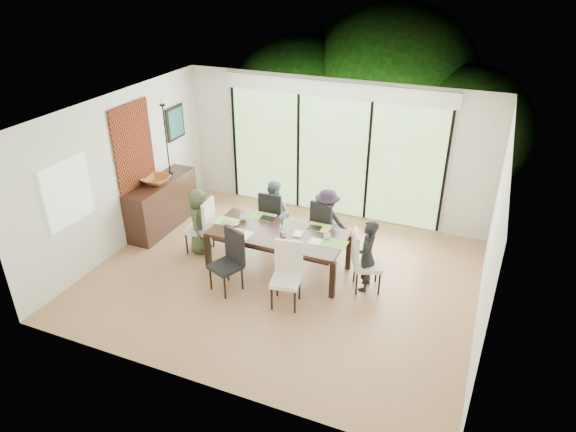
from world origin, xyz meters
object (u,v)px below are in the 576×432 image
at_px(vase, 282,228).
at_px(laptop, 229,225).
at_px(chair_right_end, 368,261).
at_px(chair_far_right, 327,225).
at_px(person_right_end, 367,256).
at_px(table_top, 278,234).
at_px(sideboard, 162,204).
at_px(chair_near_right, 286,276).
at_px(cup_c, 327,236).
at_px(person_left_end, 199,221).
at_px(person_far_left, 274,211).
at_px(chair_far_left, 274,215).
at_px(chair_left_end, 199,225).
at_px(chair_near_left, 225,262).
at_px(cup_a, 243,218).
at_px(cup_b, 284,234).
at_px(bowl, 156,180).
at_px(person_far_right, 327,221).

relative_size(vase, laptop, 0.36).
bearing_deg(laptop, chair_right_end, 0.07).
xyz_separation_m(chair_far_right, person_right_end, (0.93, -0.85, 0.09)).
bearing_deg(table_top, sideboard, 169.32).
xyz_separation_m(chair_near_right, cup_c, (0.30, 0.97, 0.23)).
relative_size(chair_far_right, sideboard, 0.60).
relative_size(person_left_end, person_far_left, 1.00).
xyz_separation_m(chair_far_right, vase, (-0.50, -0.80, 0.24)).
bearing_deg(chair_far_left, chair_near_right, 115.33).
distance_m(chair_left_end, cup_c, 2.31).
xyz_separation_m(chair_near_left, chair_near_right, (1.00, 0.00, 0.00)).
xyz_separation_m(table_top, person_left_end, (-1.48, 0.00, -0.07)).
height_order(table_top, person_right_end, person_right_end).
bearing_deg(chair_right_end, cup_a, 64.81).
relative_size(person_right_end, vase, 10.75).
bearing_deg(vase, cup_b, -56.31).
distance_m(table_top, chair_near_left, 1.02).
xyz_separation_m(chair_left_end, vase, (1.55, 0.05, 0.24)).
bearing_deg(cup_a, chair_right_end, -3.90).
height_order(person_far_left, bowl, person_far_left).
xyz_separation_m(chair_right_end, person_right_end, (-0.02, 0.00, 0.09)).
xyz_separation_m(chair_far_right, bowl, (-3.14, -0.46, 0.51)).
height_order(chair_far_right, person_far_left, person_far_left).
relative_size(chair_far_left, chair_near_right, 1.00).
relative_size(chair_right_end, bowl, 2.00).
bearing_deg(vase, chair_far_right, 57.99).
relative_size(person_far_right, sideboard, 0.70).
height_order(cup_a, bowl, bowl).
distance_m(person_far_left, bowl, 2.23).
bearing_deg(cup_c, chair_near_right, -107.19).
relative_size(chair_left_end, person_far_right, 0.85).
height_order(person_right_end, vase, person_right_end).
bearing_deg(laptop, person_left_end, 168.61).
height_order(chair_right_end, chair_far_left, same).
height_order(chair_far_right, cup_b, chair_far_right).
bearing_deg(laptop, vase, 7.09).
relative_size(chair_far_left, cup_c, 8.87).
height_order(table_top, chair_right_end, chair_right_end).
bearing_deg(laptop, chair_far_left, 64.80).
bearing_deg(chair_left_end, person_far_left, 122.26).
bearing_deg(sideboard, bowl, -90.00).
bearing_deg(person_right_end, person_far_right, -134.38).
bearing_deg(laptop, sideboard, 158.96).
relative_size(person_left_end, bowl, 2.35).
xyz_separation_m(chair_left_end, sideboard, (-1.09, 0.49, -0.03)).
height_order(person_far_right, sideboard, person_far_right).
xyz_separation_m(chair_far_left, person_left_end, (-1.03, -0.85, 0.09)).
xyz_separation_m(person_far_right, cup_b, (-0.40, -0.93, 0.14)).
height_order(person_far_right, cup_a, person_far_right).
xyz_separation_m(person_right_end, vase, (-1.43, 0.05, 0.15)).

